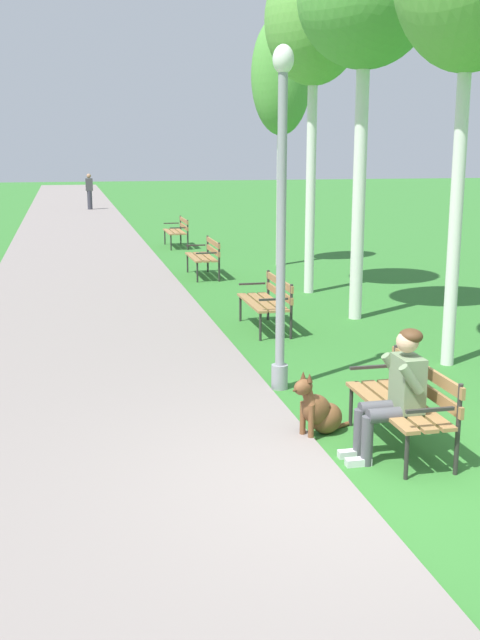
# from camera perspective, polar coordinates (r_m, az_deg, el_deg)

# --- Properties ---
(ground_plane) EXTENTS (120.00, 120.00, 0.00)m
(ground_plane) POSITION_cam_1_polar(r_m,az_deg,el_deg) (7.00, 9.41, -11.83)
(ground_plane) COLOR #33752D
(paved_path) EXTENTS (3.96, 60.00, 0.04)m
(paved_path) POSITION_cam_1_polar(r_m,az_deg,el_deg) (30.02, -12.03, 6.94)
(paved_path) COLOR gray
(paved_path) RESTS_ON ground
(park_bench_near) EXTENTS (0.55, 1.50, 0.85)m
(park_bench_near) POSITION_cam_1_polar(r_m,az_deg,el_deg) (7.67, 12.15, -5.61)
(park_bench_near) COLOR olive
(park_bench_near) RESTS_ON ground
(park_bench_mid) EXTENTS (0.55, 1.50, 0.85)m
(park_bench_mid) POSITION_cam_1_polar(r_m,az_deg,el_deg) (12.35, 2.08, 1.61)
(park_bench_mid) COLOR olive
(park_bench_mid) RESTS_ON ground
(park_bench_far) EXTENTS (0.55, 1.50, 0.85)m
(park_bench_far) POSITION_cam_1_polar(r_m,az_deg,el_deg) (17.44, -2.57, 4.86)
(park_bench_far) COLOR olive
(park_bench_far) RESTS_ON ground
(park_bench_furthest) EXTENTS (0.55, 1.50, 0.85)m
(park_bench_furthest) POSITION_cam_1_polar(r_m,az_deg,el_deg) (22.70, -4.60, 6.65)
(park_bench_furthest) COLOR olive
(park_bench_furthest) RESTS_ON ground
(person_seated_on_near_bench) EXTENTS (0.74, 0.49, 1.25)m
(person_seated_on_near_bench) POSITION_cam_1_polar(r_m,az_deg,el_deg) (7.36, 11.43, -5.00)
(person_seated_on_near_bench) COLOR #4C4C51
(person_seated_on_near_bench) RESTS_ON ground
(dog_brown) EXTENTS (0.77, 0.49, 0.71)m
(dog_brown) POSITION_cam_1_polar(r_m,az_deg,el_deg) (7.94, 5.87, -6.67)
(dog_brown) COLOR brown
(dog_brown) RESTS_ON ground
(lamp_post_near) EXTENTS (0.24, 0.24, 3.98)m
(lamp_post_near) POSITION_cam_1_polar(r_m,az_deg,el_deg) (9.06, 3.06, 7.48)
(lamp_post_near) COLOR gray
(lamp_post_near) RESTS_ON ground
(birch_tree_third) EXTENTS (2.18, 1.92, 6.27)m
(birch_tree_third) POSITION_cam_1_polar(r_m,az_deg,el_deg) (13.28, 9.21, 22.18)
(birch_tree_third) COLOR silver
(birch_tree_third) RESTS_ON ground
(birch_tree_fourth) EXTENTS (1.85, 1.97, 6.39)m
(birch_tree_fourth) POSITION_cam_1_polar(r_m,az_deg,el_deg) (15.56, 5.46, 20.97)
(birch_tree_fourth) COLOR silver
(birch_tree_fourth) RESTS_ON ground
(birch_tree_fifth) EXTENTS (1.45, 1.23, 5.89)m
(birch_tree_fifth) POSITION_cam_1_polar(r_m,az_deg,el_deg) (19.12, 3.07, 17.36)
(birch_tree_fifth) COLOR silver
(birch_tree_fifth) RESTS_ON ground
(pedestrian_distant) EXTENTS (0.32, 0.22, 1.65)m
(pedestrian_distant) POSITION_cam_1_polar(r_m,az_deg,el_deg) (36.45, -11.01, 9.25)
(pedestrian_distant) COLOR #383842
(pedestrian_distant) RESTS_ON ground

